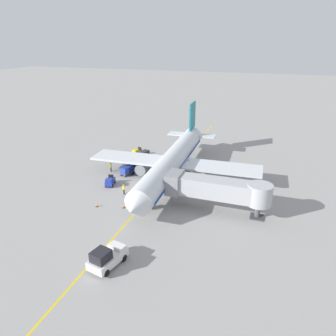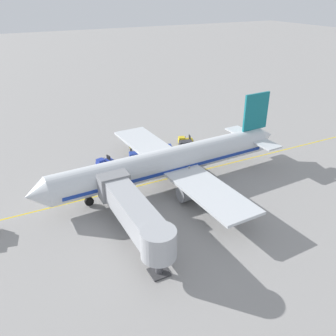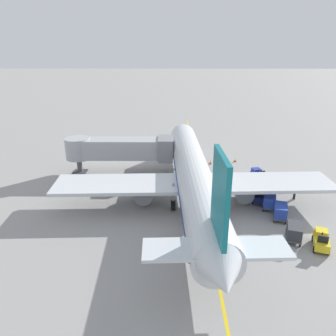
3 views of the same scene
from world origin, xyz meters
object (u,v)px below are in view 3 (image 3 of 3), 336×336
at_px(parked_airliner, 194,176).
at_px(ground_crew_loader, 228,167).
at_px(pushback_tractor, 181,135).
at_px(baggage_cart_tail_end, 294,231).
at_px(safety_cone_nose_right, 210,162).
at_px(ground_crew_wing_walker, 295,191).
at_px(safety_cone_wing_tip, 235,160).
at_px(baggage_cart_front, 263,189).
at_px(jet_bridge, 120,149).
at_px(baggage_tug_spare, 258,175).
at_px(baggage_cart_third_in_train, 281,211).
at_px(safety_cone_nose_left, 203,164).
at_px(baggage_tug_trailing, 321,240).
at_px(baggage_tug_lead, 259,195).
at_px(baggage_cart_second_in_train, 269,201).

height_order(parked_airliner, ground_crew_loader, parked_airliner).
distance_m(pushback_tractor, baggage_cart_tail_end, 33.57).
height_order(ground_crew_loader, safety_cone_nose_right, ground_crew_loader).
relative_size(ground_crew_wing_walker, safety_cone_wing_tip, 2.86).
bearing_deg(parked_airliner, baggage_cart_front, 10.18).
relative_size(jet_bridge, safety_cone_wing_tip, 24.66).
distance_m(baggage_tug_spare, baggage_cart_third_in_train, 10.12).
bearing_deg(baggage_cart_front, baggage_tug_spare, 82.41).
bearing_deg(baggage_cart_tail_end, safety_cone_nose_right, 104.80).
relative_size(baggage_cart_third_in_train, safety_cone_wing_tip, 5.04).
bearing_deg(safety_cone_nose_left, pushback_tractor, 102.89).
distance_m(baggage_cart_third_in_train, baggage_cart_tail_end, 3.84).
bearing_deg(safety_cone_wing_tip, baggage_cart_third_in_train, -85.24).
height_order(baggage_tug_trailing, safety_cone_nose_left, baggage_tug_trailing).
relative_size(jet_bridge, baggage_tug_lead, 5.29).
xyz_separation_m(jet_bridge, baggage_tug_trailing, (20.13, -17.61, -2.74)).
height_order(baggage_tug_trailing, baggage_cart_front, baggage_tug_trailing).
bearing_deg(baggage_cart_tail_end, ground_crew_wing_walker, 70.44).
height_order(baggage_tug_spare, ground_crew_wing_walker, ground_crew_wing_walker).
xyz_separation_m(baggage_tug_lead, ground_crew_wing_walker, (4.20, 0.55, 0.24)).
bearing_deg(baggage_cart_tail_end, baggage_cart_front, 92.80).
bearing_deg(baggage_tug_lead, baggage_cart_second_in_train, -70.50).
bearing_deg(jet_bridge, safety_cone_nose_right, 15.73).
distance_m(baggage_tug_trailing, baggage_cart_tail_end, 2.29).
bearing_deg(safety_cone_nose_left, baggage_cart_front, -59.41).
xyz_separation_m(baggage_tug_trailing, baggage_cart_second_in_train, (-2.55, 7.19, 0.24)).
bearing_deg(baggage_tug_trailing, pushback_tractor, 109.02).
xyz_separation_m(parked_airliner, safety_cone_nose_left, (2.18, 11.70, -2.90)).
bearing_deg(pushback_tractor, parked_airliner, -88.19).
relative_size(parked_airliner, ground_crew_loader, 22.08).
relative_size(jet_bridge, baggage_cart_front, 4.89).
bearing_deg(pushback_tractor, baggage_cart_second_in_train, -71.12).
bearing_deg(safety_cone_nose_left, parked_airliner, -100.55).
bearing_deg(jet_bridge, baggage_tug_spare, -8.05).
bearing_deg(baggage_tug_trailing, ground_crew_wing_walker, 84.02).
height_order(baggage_tug_spare, safety_cone_wing_tip, baggage_tug_spare).
height_order(jet_bridge, ground_crew_wing_walker, jet_bridge).
distance_m(parked_airliner, baggage_tug_spare, 11.22).
height_order(baggage_tug_lead, baggage_cart_front, baggage_tug_lead).
xyz_separation_m(safety_cone_nose_left, safety_cone_nose_right, (1.16, 0.87, 0.00)).
height_order(baggage_cart_second_in_train, ground_crew_wing_walker, ground_crew_wing_walker).
xyz_separation_m(parked_airliner, baggage_cart_third_in_train, (8.62, -3.73, -2.24)).
distance_m(parked_airliner, safety_cone_nose_right, 13.33).
distance_m(baggage_tug_lead, baggage_cart_front, 1.34).
relative_size(parked_airliner, ground_crew_wing_walker, 22.08).
distance_m(baggage_tug_trailing, safety_cone_nose_left, 22.05).
relative_size(baggage_cart_front, ground_crew_loader, 1.76).
xyz_separation_m(baggage_tug_lead, baggage_cart_tail_end, (1.17, -7.95, 0.24)).
relative_size(pushback_tractor, baggage_cart_third_in_train, 1.60).
xyz_separation_m(baggage_cart_front, ground_crew_wing_walker, (3.46, -0.54, 0.00)).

